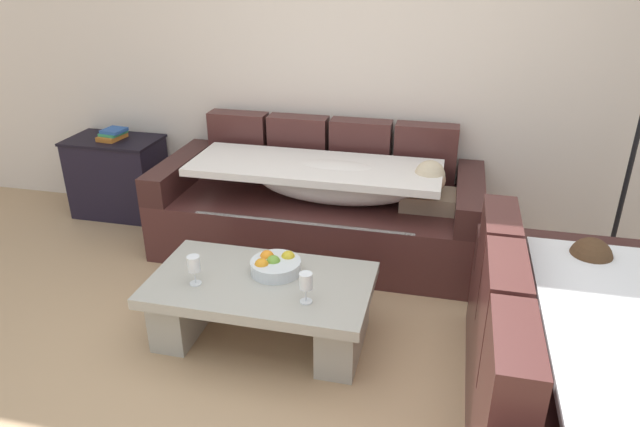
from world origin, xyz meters
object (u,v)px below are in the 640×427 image
object	(u,v)px
wine_glass_near_left	(194,265)
book_stack_on_cabinet	(113,134)
couch_along_wall	(322,207)
fruit_bowl	(275,265)
couch_near_window	(580,383)
wine_glass_near_right	(306,282)
side_cabinet	(118,177)
coffee_table	(262,302)
floor_lamp	(636,111)

from	to	relation	value
wine_glass_near_left	book_stack_on_cabinet	xyz separation A→B (m)	(-1.34, 1.46, 0.18)
couch_along_wall	fruit_bowl	bearing A→B (deg)	-91.81
couch_near_window	book_stack_on_cabinet	size ratio (longest dim) A/B	7.79
wine_glass_near_right	wine_glass_near_left	bearing A→B (deg)	177.10
couch_near_window	wine_glass_near_left	bearing A→B (deg)	81.11
side_cabinet	couch_near_window	bearing A→B (deg)	-28.51
coffee_table	wine_glass_near_left	distance (m)	0.43
couch_near_window	wine_glass_near_left	world-z (taller)	couch_near_window
coffee_table	wine_glass_near_right	world-z (taller)	wine_glass_near_right
coffee_table	fruit_bowl	distance (m)	0.22
coffee_table	side_cabinet	distance (m)	2.15
fruit_bowl	side_cabinet	bearing A→B (deg)	144.24
wine_glass_near_left	couch_near_window	bearing A→B (deg)	-8.89
fruit_bowl	book_stack_on_cabinet	bearing A→B (deg)	144.07
book_stack_on_cabinet	couch_along_wall	bearing A→B (deg)	-7.44
couch_along_wall	floor_lamp	xyz separation A→B (m)	(1.92, 0.11, 0.78)
couch_along_wall	wine_glass_near_right	xyz separation A→B (m)	(0.21, -1.27, 0.16)
couch_near_window	floor_lamp	xyz separation A→B (m)	(0.44, 1.64, 0.78)
couch_near_window	side_cabinet	world-z (taller)	couch_near_window
couch_along_wall	fruit_bowl	size ratio (longest dim) A/B	8.05
couch_along_wall	wine_glass_near_left	size ratio (longest dim) A/B	13.58
couch_along_wall	wine_glass_near_right	distance (m)	1.29
couch_along_wall	side_cabinet	xyz separation A→B (m)	(-1.76, 0.23, -0.01)
coffee_table	floor_lamp	world-z (taller)	floor_lamp
side_cabinet	book_stack_on_cabinet	bearing A→B (deg)	6.75
floor_lamp	book_stack_on_cabinet	bearing A→B (deg)	178.14
wine_glass_near_right	book_stack_on_cabinet	world-z (taller)	book_stack_on_cabinet
wine_glass_near_right	side_cabinet	xyz separation A→B (m)	(-1.97, 1.49, -0.17)
couch_near_window	side_cabinet	bearing A→B (deg)	61.49
couch_along_wall	fruit_bowl	distance (m)	1.02
side_cabinet	fruit_bowl	bearing A→B (deg)	-35.76
fruit_bowl	book_stack_on_cabinet	xyz separation A→B (m)	(-1.72, 1.24, 0.26)
fruit_bowl	coffee_table	bearing A→B (deg)	-115.65
wine_glass_near_left	book_stack_on_cabinet	world-z (taller)	book_stack_on_cabinet
wine_glass_near_right	couch_near_window	bearing A→B (deg)	-11.75
coffee_table	side_cabinet	xyz separation A→B (m)	(-1.68, 1.35, 0.08)
couch_near_window	fruit_bowl	world-z (taller)	couch_near_window
wine_glass_near_right	floor_lamp	world-z (taller)	floor_lamp
book_stack_on_cabinet	wine_glass_near_left	bearing A→B (deg)	-47.48
side_cabinet	floor_lamp	distance (m)	3.76
coffee_table	wine_glass_near_left	size ratio (longest dim) A/B	7.23
floor_lamp	couch_near_window	bearing A→B (deg)	-105.05
fruit_bowl	wine_glass_near_right	xyz separation A→B (m)	(0.24, -0.25, 0.07)
couch_along_wall	floor_lamp	size ratio (longest dim) A/B	1.16
wine_glass_near_left	book_stack_on_cabinet	distance (m)	1.99
couch_near_window	wine_glass_near_right	distance (m)	1.30
coffee_table	wine_glass_near_right	xyz separation A→B (m)	(0.29, -0.15, 0.26)
fruit_bowl	floor_lamp	bearing A→B (deg)	29.98
coffee_table	fruit_bowl	bearing A→B (deg)	64.35
couch_along_wall	book_stack_on_cabinet	world-z (taller)	couch_along_wall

